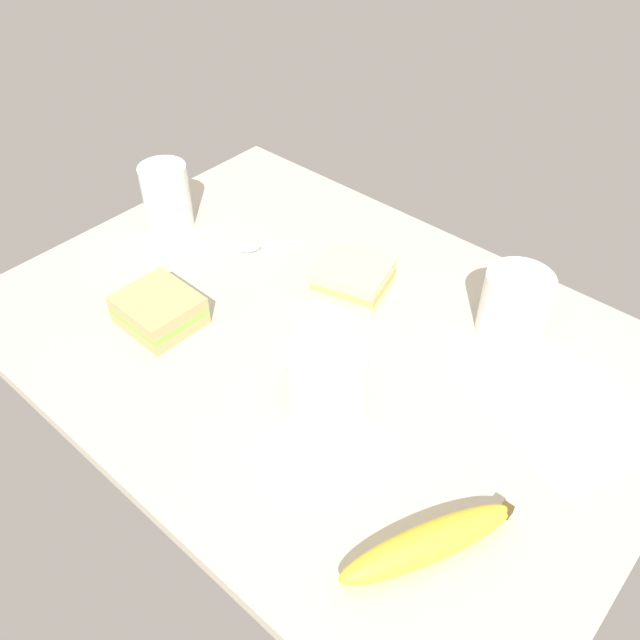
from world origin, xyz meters
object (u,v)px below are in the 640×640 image
sandwich_main (353,278)px  sandwich_side (159,310)px  coffee_mug_milky (515,304)px  spoon (260,246)px  glass_of_milk (167,198)px  coffee_mug_black (327,384)px  paper_napkin (576,419)px  banana (428,543)px

sandwich_main → sandwich_side: bearing=56.2°
coffee_mug_milky → spoon: 40.20cm
glass_of_milk → spoon: bearing=-161.9°
glass_of_milk → sandwich_side: bearing=137.6°
spoon → glass_of_milk: bearing=18.1°
coffee_mug_black → coffee_mug_milky: bearing=-107.9°
spoon → sandwich_side: bearing=95.5°
coffee_mug_milky → paper_napkin: size_ratio=0.73×
coffee_mug_black → sandwich_side: (27.87, 2.84, -3.18)cm
glass_of_milk → banana: bearing=162.7°
coffee_mug_black → paper_napkin: coffee_mug_black is taller
coffee_mug_milky → glass_of_milk: glass_of_milk is taller
sandwich_main → coffee_mug_black: bearing=121.6°
banana → spoon: size_ratio=1.99×
coffee_mug_milky → banana: size_ratio=0.59×
sandwich_main → glass_of_milk: glass_of_milk is taller
sandwich_main → banana: sandwich_main is taller
sandwich_main → spoon: sandwich_main is taller
coffee_mug_black → sandwich_side: 28.20cm
coffee_mug_black → coffee_mug_milky: 29.10cm
coffee_mug_milky → paper_napkin: (-14.05, 8.66, -4.58)cm
coffee_mug_milky → sandwich_side: size_ratio=1.09×
coffee_mug_milky → sandwich_main: size_ratio=0.97×
spoon → paper_napkin: spoon is taller
sandwich_side → paper_napkin: 55.40cm
sandwich_main → spoon: size_ratio=1.22×
spoon → sandwich_main: bearing=-174.2°
banana → sandwich_side: bearing=-4.8°
spoon → coffee_mug_milky: bearing=-166.6°
sandwich_main → banana: (-31.75, 27.03, -0.29)cm
sandwich_side → spoon: size_ratio=1.09×
glass_of_milk → paper_napkin: glass_of_milk is taller
sandwich_main → sandwich_side: 27.73cm
glass_of_milk → paper_napkin: bearing=-175.3°
sandwich_main → paper_napkin: 35.51cm
coffee_mug_milky → spoon: bearing=13.4°
spoon → paper_napkin: 52.93cm
coffee_mug_black → spoon: coffee_mug_black is taller
coffee_mug_milky → coffee_mug_black: bearing=72.1°
coffee_mug_milky → banana: bearing=106.7°
coffee_mug_black → sandwich_main: bearing=-58.4°
banana → glass_of_milk: bearing=-17.3°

